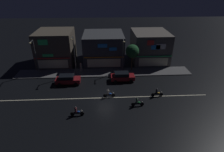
{
  "coord_description": "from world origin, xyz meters",
  "views": [
    {
      "loc": [
        -0.09,
        -23.67,
        16.41
      ],
      "look_at": [
        1.34,
        4.25,
        1.62
      ],
      "focal_mm": 29.02,
      "sensor_mm": 36.0,
      "label": 1
    }
  ],
  "objects_px": {
    "parked_car_near_kerb": "(68,79)",
    "motorcycle_lead": "(77,112)",
    "streetlamp_mid": "(74,53)",
    "streetlamp_east": "(123,53)",
    "pedestrian_on_sidewalk": "(81,67)",
    "motorcycle_trailing_far": "(137,102)",
    "traffic_cone": "(62,79)",
    "parked_car_trailing": "(122,76)",
    "motorcycle_following": "(157,93)",
    "motorcycle_opposite_lane": "(109,94)",
    "streetlamp_west": "(35,54)"
  },
  "relations": [
    {
      "from": "parked_car_near_kerb",
      "to": "motorcycle_lead",
      "type": "distance_m",
      "value": 9.21
    },
    {
      "from": "streetlamp_mid",
      "to": "streetlamp_east",
      "type": "distance_m",
      "value": 9.21
    },
    {
      "from": "streetlamp_mid",
      "to": "pedestrian_on_sidewalk",
      "type": "distance_m",
      "value": 3.98
    },
    {
      "from": "motorcycle_trailing_far",
      "to": "traffic_cone",
      "type": "bearing_deg",
      "value": -36.9
    },
    {
      "from": "motorcycle_trailing_far",
      "to": "traffic_cone",
      "type": "xyz_separation_m",
      "value": [
        -12.52,
        8.37,
        -0.36
      ]
    },
    {
      "from": "parked_car_trailing",
      "to": "motorcycle_trailing_far",
      "type": "relative_size",
      "value": 2.26
    },
    {
      "from": "streetlamp_mid",
      "to": "parked_car_trailing",
      "type": "distance_m",
      "value": 9.89
    },
    {
      "from": "parked_car_trailing",
      "to": "motorcycle_trailing_far",
      "type": "xyz_separation_m",
      "value": [
        1.41,
        -7.74,
        -0.24
      ]
    },
    {
      "from": "parked_car_trailing",
      "to": "motorcycle_trailing_far",
      "type": "distance_m",
      "value": 7.87
    },
    {
      "from": "motorcycle_following",
      "to": "parked_car_trailing",
      "type": "bearing_deg",
      "value": 136.91
    },
    {
      "from": "motorcycle_following",
      "to": "motorcycle_opposite_lane",
      "type": "distance_m",
      "value": 7.65
    },
    {
      "from": "pedestrian_on_sidewalk",
      "to": "traffic_cone",
      "type": "bearing_deg",
      "value": -5.86
    },
    {
      "from": "streetlamp_mid",
      "to": "motorcycle_lead",
      "type": "distance_m",
      "value": 12.84
    },
    {
      "from": "motorcycle_trailing_far",
      "to": "traffic_cone",
      "type": "relative_size",
      "value": 3.45
    },
    {
      "from": "streetlamp_west",
      "to": "parked_car_trailing",
      "type": "height_order",
      "value": "streetlamp_west"
    },
    {
      "from": "pedestrian_on_sidewalk",
      "to": "parked_car_trailing",
      "type": "height_order",
      "value": "pedestrian_on_sidewalk"
    },
    {
      "from": "streetlamp_east",
      "to": "pedestrian_on_sidewalk",
      "type": "bearing_deg",
      "value": 176.18
    },
    {
      "from": "parked_car_near_kerb",
      "to": "parked_car_trailing",
      "type": "height_order",
      "value": "same"
    },
    {
      "from": "parked_car_trailing",
      "to": "motorcycle_lead",
      "type": "relative_size",
      "value": 2.26
    },
    {
      "from": "streetlamp_west",
      "to": "streetlamp_east",
      "type": "xyz_separation_m",
      "value": [
        16.65,
        -0.03,
        -0.02
      ]
    },
    {
      "from": "parked_car_near_kerb",
      "to": "motorcycle_opposite_lane",
      "type": "xyz_separation_m",
      "value": [
        7.13,
        -4.63,
        -0.24
      ]
    },
    {
      "from": "motorcycle_trailing_far",
      "to": "pedestrian_on_sidewalk",
      "type": "bearing_deg",
      "value": -54.98
    },
    {
      "from": "parked_car_near_kerb",
      "to": "motorcycle_following",
      "type": "distance_m",
      "value": 15.54
    },
    {
      "from": "motorcycle_lead",
      "to": "motorcycle_opposite_lane",
      "type": "bearing_deg",
      "value": -129.56
    },
    {
      "from": "parked_car_near_kerb",
      "to": "motorcycle_trailing_far",
      "type": "distance_m",
      "value": 13.31
    },
    {
      "from": "streetlamp_west",
      "to": "streetlamp_mid",
      "type": "distance_m",
      "value": 7.56
    },
    {
      "from": "streetlamp_mid",
      "to": "traffic_cone",
      "type": "distance_m",
      "value": 5.29
    },
    {
      "from": "pedestrian_on_sidewalk",
      "to": "motorcycle_trailing_far",
      "type": "height_order",
      "value": "pedestrian_on_sidewalk"
    },
    {
      "from": "parked_car_trailing",
      "to": "motorcycle_lead",
      "type": "height_order",
      "value": "parked_car_trailing"
    },
    {
      "from": "pedestrian_on_sidewalk",
      "to": "parked_car_trailing",
      "type": "bearing_deg",
      "value": 98.92
    },
    {
      "from": "streetlamp_east",
      "to": "traffic_cone",
      "type": "xyz_separation_m",
      "value": [
        -11.48,
        -2.95,
        -3.83
      ]
    },
    {
      "from": "motorcycle_lead",
      "to": "traffic_cone",
      "type": "distance_m",
      "value": 10.8
    },
    {
      "from": "motorcycle_lead",
      "to": "streetlamp_mid",
      "type": "bearing_deg",
      "value": -75.08
    },
    {
      "from": "streetlamp_east",
      "to": "parked_car_trailing",
      "type": "distance_m",
      "value": 4.84
    },
    {
      "from": "streetlamp_mid",
      "to": "motorcycle_opposite_lane",
      "type": "height_order",
      "value": "streetlamp_mid"
    },
    {
      "from": "parked_car_trailing",
      "to": "motorcycle_trailing_far",
      "type": "height_order",
      "value": "parked_car_trailing"
    },
    {
      "from": "parked_car_near_kerb",
      "to": "motorcycle_opposite_lane",
      "type": "height_order",
      "value": "parked_car_near_kerb"
    },
    {
      "from": "motorcycle_following",
      "to": "motorcycle_trailing_far",
      "type": "distance_m",
      "value": 4.26
    },
    {
      "from": "parked_car_near_kerb",
      "to": "motorcycle_opposite_lane",
      "type": "bearing_deg",
      "value": -33.0
    },
    {
      "from": "streetlamp_west",
      "to": "motorcycle_opposite_lane",
      "type": "distance_m",
      "value": 16.58
    },
    {
      "from": "streetlamp_east",
      "to": "motorcycle_opposite_lane",
      "type": "distance_m",
      "value": 9.96
    },
    {
      "from": "streetlamp_east",
      "to": "motorcycle_following",
      "type": "height_order",
      "value": "streetlamp_east"
    },
    {
      "from": "streetlamp_west",
      "to": "parked_car_near_kerb",
      "type": "xyz_separation_m",
      "value": [
        6.45,
        -4.22,
        -3.25
      ]
    },
    {
      "from": "parked_car_near_kerb",
      "to": "pedestrian_on_sidewalk",
      "type": "bearing_deg",
      "value": 68.05
    },
    {
      "from": "pedestrian_on_sidewalk",
      "to": "streetlamp_west",
      "type": "bearing_deg",
      "value": -49.92
    },
    {
      "from": "streetlamp_west",
      "to": "motorcycle_trailing_far",
      "type": "distance_m",
      "value": 21.3
    },
    {
      "from": "parked_car_trailing",
      "to": "streetlamp_west",
      "type": "bearing_deg",
      "value": -12.51
    },
    {
      "from": "motorcycle_trailing_far",
      "to": "parked_car_trailing",
      "type": "bearing_deg",
      "value": -82.78
    },
    {
      "from": "pedestrian_on_sidewalk",
      "to": "motorcycle_trailing_far",
      "type": "relative_size",
      "value": 0.93
    },
    {
      "from": "pedestrian_on_sidewalk",
      "to": "streetlamp_mid",
      "type": "bearing_deg",
      "value": 5.57
    }
  ]
}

